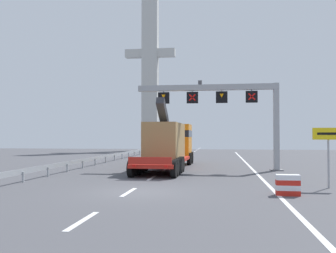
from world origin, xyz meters
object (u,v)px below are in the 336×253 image
Objects in this scene: bridge_pylon_distant at (150,70)px; exit_sign_yellow at (328,142)px; heavy_haul_truck_red at (170,143)px; overhead_lane_gantry at (225,101)px; crash_barrier_striped at (288,185)px.

exit_sign_yellow is at bearing -69.06° from bridge_pylon_distant.
heavy_haul_truck_red is at bearing -76.86° from bridge_pylon_distant.
overhead_lane_gantry is 10.94m from exit_sign_yellow.
crash_barrier_striped is 52.97m from bridge_pylon_distant.
exit_sign_yellow is at bearing -48.77° from heavy_haul_truck_red.
bridge_pylon_distant is (-8.27, 35.43, 12.48)m from heavy_haul_truck_red.
crash_barrier_striped is at bearing -62.47° from heavy_haul_truck_red.
heavy_haul_truck_red is 13.95× the size of crash_barrier_striped.
overhead_lane_gantry is at bearing -17.41° from heavy_haul_truck_red.
exit_sign_yellow is 4.02m from crash_barrier_striped.
overhead_lane_gantry is 0.78× the size of heavy_haul_truck_red.
overhead_lane_gantry is 10.88× the size of crash_barrier_striped.
heavy_haul_truck_red reaches higher than crash_barrier_striped.
bridge_pylon_distant is (-15.22, 48.77, 14.01)m from crash_barrier_striped.
heavy_haul_truck_red is 38.46m from bridge_pylon_distant.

